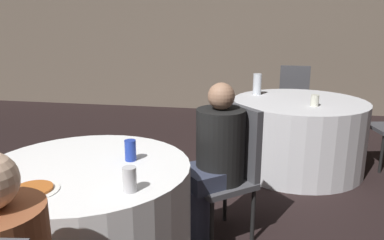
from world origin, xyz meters
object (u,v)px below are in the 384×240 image
(person_black_shirt, at_px, (211,165))
(bottle_far, at_px, (257,84))
(table_far, at_px, (297,134))
(table_near, at_px, (91,224))
(pizza_plate_near, at_px, (33,190))
(soda_can_silver, at_px, (130,179))
(soda_can_blue, at_px, (130,150))
(chair_near_northeast, at_px, (232,162))
(chair_far_north, at_px, (294,97))

(person_black_shirt, height_order, bottle_far, person_black_shirt)
(table_far, bearing_deg, table_near, -123.37)
(pizza_plate_near, bearing_deg, soda_can_silver, 10.02)
(soda_can_blue, bearing_deg, table_far, 59.51)
(soda_can_blue, bearing_deg, soda_can_silver, -71.21)
(chair_near_northeast, relative_size, bottle_far, 4.10)
(chair_near_northeast, height_order, soda_can_blue, chair_near_northeast)
(table_far, bearing_deg, person_black_shirt, -115.19)
(table_far, relative_size, chair_near_northeast, 1.43)
(table_near, bearing_deg, table_far, 56.63)
(table_far, xyz_separation_m, chair_near_northeast, (-0.58, -1.41, 0.19))
(bottle_far, bearing_deg, chair_near_northeast, -95.02)
(table_near, distance_m, person_black_shirt, 0.86)
(pizza_plate_near, distance_m, soda_can_silver, 0.47)
(table_near, distance_m, chair_near_northeast, 1.02)
(chair_near_northeast, height_order, soda_can_silver, chair_near_northeast)
(soda_can_silver, distance_m, bottle_far, 2.62)
(soda_can_blue, bearing_deg, chair_far_north, 68.79)
(chair_far_north, height_order, person_black_shirt, person_black_shirt)
(table_near, xyz_separation_m, soda_can_silver, (0.35, -0.26, 0.42))
(chair_far_north, bearing_deg, person_black_shirt, 75.94)
(chair_near_northeast, distance_m, pizza_plate_near, 1.33)
(chair_far_north, height_order, soda_can_silver, chair_far_north)
(table_near, distance_m, soda_can_blue, 0.49)
(chair_near_northeast, relative_size, soda_can_blue, 7.76)
(soda_can_silver, height_order, bottle_far, bottle_far)
(chair_near_northeast, relative_size, pizza_plate_near, 3.90)
(person_black_shirt, xyz_separation_m, bottle_far, (0.27, 1.75, 0.28))
(chair_near_northeast, distance_m, bottle_far, 1.68)
(table_far, height_order, person_black_shirt, person_black_shirt)
(chair_far_north, relative_size, pizza_plate_near, 3.90)
(pizza_plate_near, bearing_deg, table_far, 58.74)
(bottle_far, bearing_deg, soda_can_blue, -107.81)
(chair_near_northeast, distance_m, chair_far_north, 2.58)
(chair_near_northeast, relative_size, chair_far_north, 1.00)
(pizza_plate_near, height_order, bottle_far, bottle_far)
(table_near, bearing_deg, soda_can_blue, 30.24)
(person_black_shirt, bearing_deg, soda_can_blue, 94.19)
(table_far, relative_size, bottle_far, 5.86)
(table_near, xyz_separation_m, chair_near_northeast, (0.77, 0.65, 0.19))
(pizza_plate_near, relative_size, bottle_far, 1.05)
(table_far, xyz_separation_m, bottle_far, (-0.44, 0.24, 0.48))
(person_black_shirt, relative_size, soda_can_blue, 9.22)
(soda_can_silver, bearing_deg, table_near, 143.02)
(soda_can_silver, relative_size, bottle_far, 0.53)
(table_far, relative_size, person_black_shirt, 1.20)
(table_near, height_order, chair_far_north, chair_far_north)
(chair_far_north, distance_m, bottle_far, 1.02)
(chair_far_north, bearing_deg, bottle_far, 62.89)
(table_far, relative_size, soda_can_silver, 11.08)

